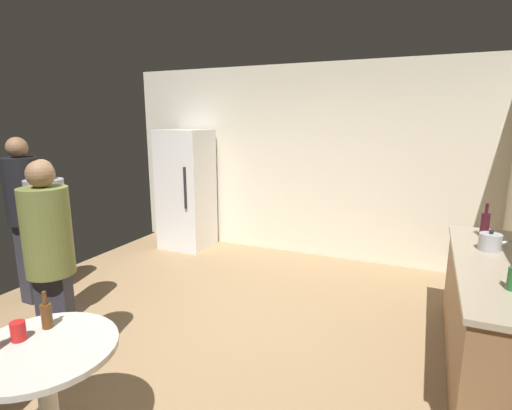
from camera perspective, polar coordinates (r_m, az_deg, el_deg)
The scene contains 12 objects.
ground_plane at distance 3.84m, azimuth -7.03°, elevation -19.11°, with size 5.20×5.20×0.10m, color #9E7C56.
wall_back at distance 5.73m, azimuth 6.18°, elevation 6.22°, with size 5.32×0.06×2.70m, color silver.
refrigerator at distance 6.12m, azimuth -10.05°, elevation 2.23°, with size 0.70×0.68×1.80m.
kitchen_counter at distance 3.64m, azimuth 31.22°, elevation -13.87°, with size 0.64×2.10×0.90m.
kettle at distance 3.74m, azimuth 30.83°, elevation -4.62°, with size 0.24×0.17×0.18m.
wine_bottle_on_counter at distance 4.14m, azimuth 30.21°, elevation -2.37°, with size 0.08×0.08×0.31m.
foreground_table at distance 2.61m, azimuth -28.38°, elevation -19.60°, with size 0.80×0.80×0.73m.
beer_bottle_brown at distance 2.71m, azimuth -28.06°, elevation -13.83°, with size 0.06×0.06×0.23m.
plastic_cup_red at distance 2.66m, azimuth -31.17°, elevation -15.36°, with size 0.08×0.08×0.11m, color red.
person_in_black_shirt at distance 4.78m, azimuth -30.49°, elevation -0.33°, with size 0.35×0.35×1.78m.
person_in_gray_shirt at distance 4.19m, azimuth -27.78°, elevation -3.21°, with size 0.44×0.44×1.60m.
person_in_olive_shirt at distance 3.30m, azimuth -27.71°, elevation -6.31°, with size 0.46×0.46×1.67m.
Camera 1 is at (1.72, -2.80, 1.95)m, focal length 27.64 mm.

